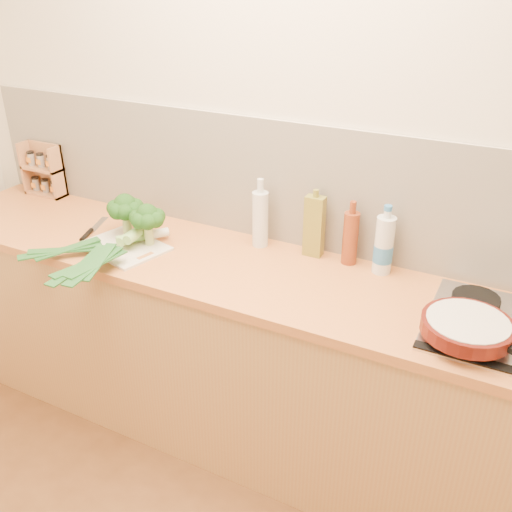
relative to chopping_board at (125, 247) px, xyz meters
The scene contains 15 objects.
room_shell 0.73m from the chopping_board, 33.68° to the left, with size 3.50×3.50×3.50m.
counter 0.73m from the chopping_board, ahead, with size 3.20×0.62×0.90m.
chopping_board is the anchor object (origin of this frame).
broccoli_left 0.18m from the chopping_board, 119.92° to the left, with size 0.16×0.16×0.20m.
broccoli_right 0.17m from the chopping_board, 35.11° to the left, with size 0.15×0.16×0.19m.
leek_front 0.06m from the chopping_board, 144.65° to the right, with size 0.43×0.53×0.04m.
leek_mid 0.08m from the chopping_board, 70.53° to the right, with size 0.10×0.66×0.04m.
leek_back 0.11m from the chopping_board, 45.46° to the right, with size 0.14×0.65×0.04m.
chefs_knife 0.24m from the chopping_board, behind, with size 0.11×0.27×0.02m.
skillet 1.44m from the chopping_board, ahead, with size 0.41×0.30×0.05m.
spice_rack 0.85m from the chopping_board, 157.02° to the left, with size 0.23×0.09×0.28m.
oil_tin 0.83m from the chopping_board, 22.52° to the left, with size 0.08×0.05×0.29m.
glass_bottle 0.61m from the chopping_board, 29.75° to the left, with size 0.07×0.07×0.31m.
amber_bottle 0.98m from the chopping_board, 18.93° to the left, with size 0.06×0.06×0.27m.
water_bottle 1.11m from the chopping_board, 15.81° to the left, with size 0.08×0.08×0.27m.
Camera 1 is at (0.96, -0.61, 2.02)m, focal length 40.00 mm.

